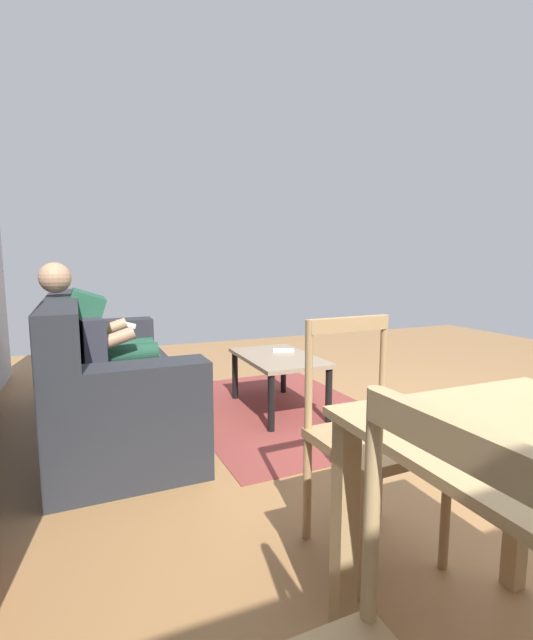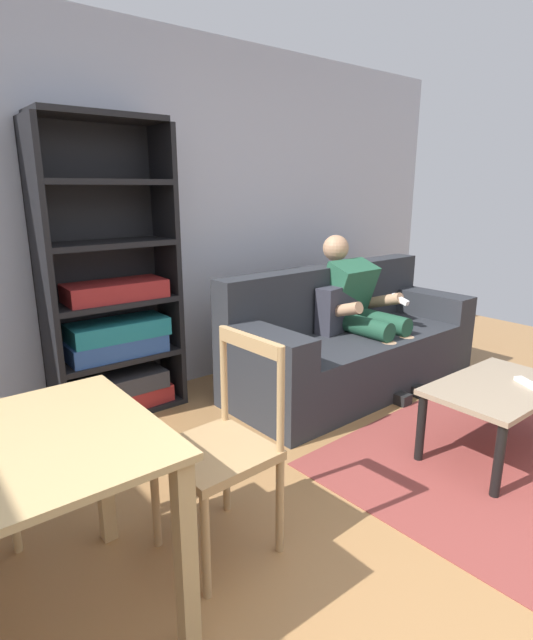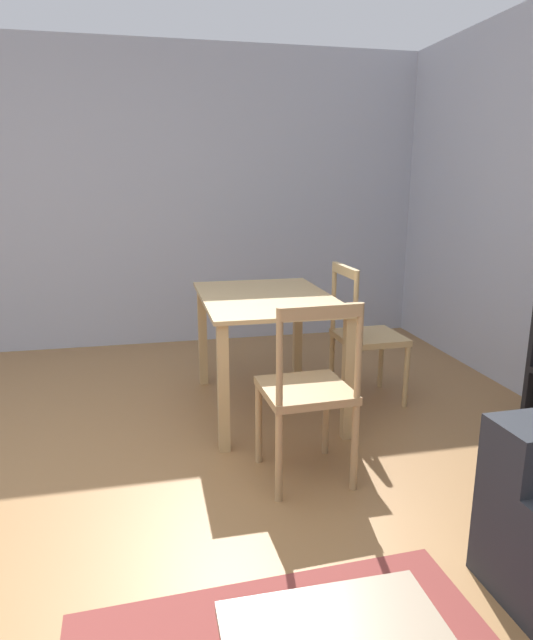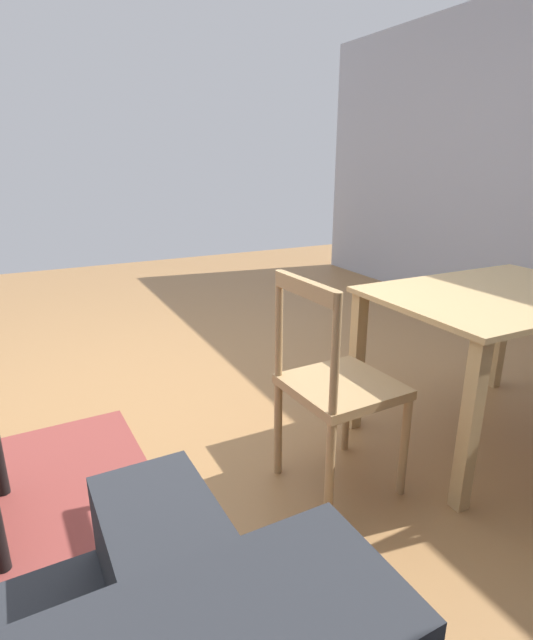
% 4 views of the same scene
% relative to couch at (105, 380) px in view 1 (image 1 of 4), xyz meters
% --- Properties ---
extents(ground_plane, '(8.39, 8.39, 0.00)m').
position_rel_couch_xyz_m(ground_plane, '(-1.28, -1.94, -0.34)').
color(ground_plane, '#9E7042').
extents(couch, '(2.12, 0.87, 0.93)m').
position_rel_couch_xyz_m(couch, '(0.00, 0.00, 0.00)').
color(couch, '#282B30').
rests_on(couch, ground_plane).
extents(person_lounging, '(0.60, 0.96, 1.16)m').
position_rel_couch_xyz_m(person_lounging, '(0.12, 0.01, 0.27)').
color(person_lounging, '#23563D').
rests_on(person_lounging, ground_plane).
extents(coffee_table, '(0.87, 0.53, 0.44)m').
position_rel_couch_xyz_m(coffee_table, '(-0.14, -1.27, 0.03)').
color(coffee_table, gray).
rests_on(coffee_table, ground_plane).
extents(tv_remote, '(0.12, 0.17, 0.02)m').
position_rel_couch_xyz_m(tv_remote, '(-0.02, -1.37, 0.11)').
color(tv_remote, white).
rests_on(tv_remote, coffee_table).
extents(dining_chair_facing_couch, '(0.44, 0.44, 0.93)m').
position_rel_couch_xyz_m(dining_chair_facing_couch, '(-1.81, -0.93, 0.13)').
color(dining_chair_facing_couch, tan).
rests_on(dining_chair_facing_couch, ground_plane).
extents(area_rug, '(2.05, 1.47, 0.01)m').
position_rel_couch_xyz_m(area_rug, '(-0.14, -1.27, -0.34)').
color(area_rug, brown).
rests_on(area_rug, ground_plane).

